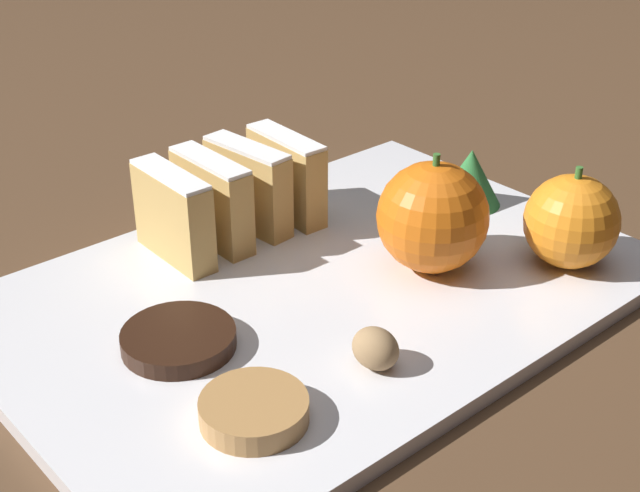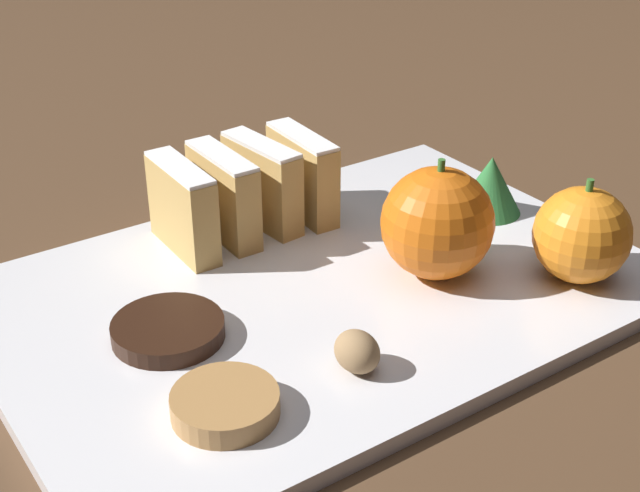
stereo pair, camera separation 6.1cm
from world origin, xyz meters
The scene contains 12 objects.
ground_plane centered at (0.00, 0.00, 0.00)m, with size 6.00×6.00×0.00m, color #513823.
serving_platter centered at (0.00, 0.00, 0.01)m, with size 0.31×0.45×0.01m.
stollen_slice_front centered at (-0.10, -0.05, 0.05)m, with size 0.08×0.02×0.07m.
stollen_slice_second centered at (-0.10, -0.02, 0.05)m, with size 0.08×0.02×0.07m.
stollen_slice_third centered at (-0.10, 0.02, 0.05)m, with size 0.08×0.03×0.07m.
stollen_slice_fourth centered at (-0.10, 0.05, 0.05)m, with size 0.08×0.02×0.07m.
orange_near centered at (0.03, 0.08, 0.05)m, with size 0.08×0.08×0.09m.
orange_far centered at (0.10, 0.15, 0.05)m, with size 0.07×0.07×0.08m.
walnut centered at (0.09, -0.04, 0.02)m, with size 0.03×0.03×0.03m.
chocolate_cookie centered at (0.00, -0.12, 0.02)m, with size 0.07×0.07×0.01m.
gingerbread_cookie centered at (0.09, -0.12, 0.02)m, with size 0.06×0.06×0.01m.
evergreen_sprig centered at (-0.02, 0.18, 0.04)m, with size 0.05×0.05×0.05m.
Camera 2 is at (0.44, -0.30, 0.33)m, focal length 50.00 mm.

